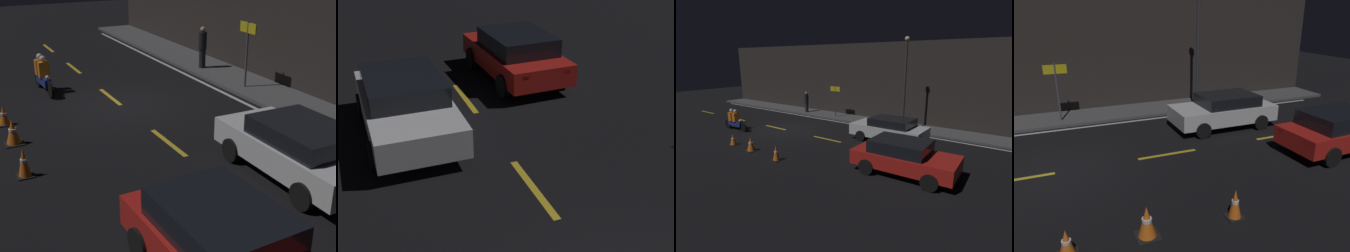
% 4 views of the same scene
% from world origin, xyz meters
% --- Properties ---
extents(lane_dash_d, '(2.00, 0.14, 0.01)m').
position_xyz_m(lane_dash_d, '(3.50, 0.00, 0.00)').
color(lane_dash_d, gold).
rests_on(lane_dash_d, ground).
extents(lane_dash_e, '(2.00, 0.14, 0.01)m').
position_xyz_m(lane_dash_e, '(8.00, 0.00, 0.00)').
color(lane_dash_e, gold).
rests_on(lane_dash_e, ground).
extents(sedan_white, '(4.09, 1.97, 1.34)m').
position_xyz_m(sedan_white, '(6.55, 1.76, 0.72)').
color(sedan_white, silver).
rests_on(sedan_white, ground).
extents(taxi_red, '(4.10, 2.06, 1.39)m').
position_xyz_m(taxi_red, '(8.94, -1.81, 0.75)').
color(taxi_red, red).
rests_on(taxi_red, ground).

